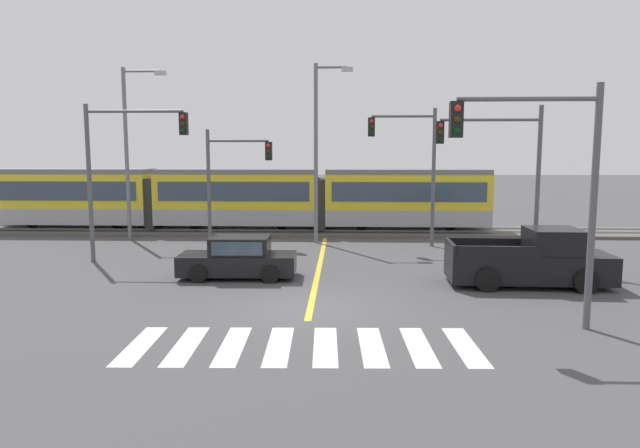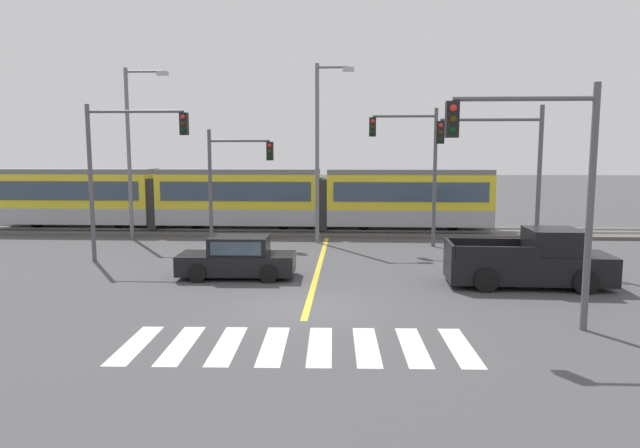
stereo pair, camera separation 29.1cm
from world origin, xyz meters
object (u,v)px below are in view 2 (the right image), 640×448
sedan_crossing (237,259)px  traffic_light_far_right (414,157)px  traffic_light_mid_right (505,161)px  traffic_light_mid_left (122,157)px  street_lamp_west (132,143)px  street_lamp_centre (320,144)px  traffic_light_far_left (232,170)px  traffic_light_near_right (542,169)px  light_rail_tram (240,197)px  pickup_truck (531,262)px

sedan_crossing → traffic_light_far_right: size_ratio=0.64×
sedan_crossing → traffic_light_mid_right: size_ratio=0.66×
traffic_light_mid_left → street_lamp_west: (-1.93, 6.13, 0.64)m
traffic_light_far_right → street_lamp_west: 14.42m
sedan_crossing → street_lamp_west: (-7.19, 8.94, 4.31)m
traffic_light_mid_left → street_lamp_west: size_ratio=0.74×
traffic_light_mid_left → street_lamp_centre: (7.86, 5.42, 0.61)m
traffic_light_mid_right → traffic_light_far_left: 12.86m
traffic_light_mid_right → traffic_light_far_left: size_ratio=1.13×
traffic_light_near_right → traffic_light_far_right: bearing=97.8°
light_rail_tram → street_lamp_centre: 6.58m
pickup_truck → street_lamp_centre: (-7.69, 9.05, 4.13)m
pickup_truck → traffic_light_mid_right: (0.01, 3.97, 3.36)m
light_rail_tram → traffic_light_far_left: 4.37m
traffic_light_far_right → traffic_light_near_right: traffic_light_far_right is taller
traffic_light_near_right → traffic_light_mid_right: bearing=81.1°
traffic_light_mid_left → pickup_truck: bearing=-13.2°
light_rail_tram → traffic_light_mid_left: 9.69m
street_lamp_centre → traffic_light_mid_right: bearing=-33.5°
pickup_truck → traffic_light_far_right: size_ratio=0.82×
traffic_light_far_right → light_rail_tram: bearing=154.9°
light_rail_tram → traffic_light_mid_right: traffic_light_mid_right is taller
traffic_light_mid_right → traffic_light_far_left: bearing=159.4°
traffic_light_mid_left → traffic_light_mid_right: traffic_light_mid_left is taller
traffic_light_mid_left → traffic_light_mid_right: size_ratio=1.01×
traffic_light_near_right → street_lamp_west: 21.76m
street_lamp_west → traffic_light_far_right: bearing=-6.4°
traffic_light_far_right → street_lamp_centre: street_lamp_centre is taller
traffic_light_far_left → street_lamp_centre: size_ratio=0.64×
light_rail_tram → traffic_light_far_left: bearing=-83.9°
sedan_crossing → pickup_truck: bearing=-4.6°
traffic_light_far_left → light_rail_tram: bearing=96.1°
light_rail_tram → street_lamp_centre: (4.77, -3.47, 2.93)m
traffic_light_mid_right → street_lamp_west: street_lamp_west is taller
traffic_light_mid_left → traffic_light_far_left: 6.03m
sedan_crossing → pickup_truck: size_ratio=0.78×
pickup_truck → traffic_light_far_left: size_ratio=0.96×
traffic_light_far_left → street_lamp_centre: street_lamp_centre is taller
traffic_light_mid_right → street_lamp_west: bearing=161.7°
pickup_truck → traffic_light_far_left: traffic_light_far_left is taller
sedan_crossing → traffic_light_far_left: 8.39m
traffic_light_near_right → pickup_truck: bearing=74.2°
street_lamp_west → traffic_light_mid_right: bearing=-18.3°
traffic_light_near_right → street_lamp_centre: (-6.31, 13.90, 0.83)m
traffic_light_mid_left → traffic_light_far_right: (12.39, 4.53, -0.03)m
light_rail_tram → traffic_light_far_right: size_ratio=4.23×
sedan_crossing → traffic_light_far_right: 10.86m
traffic_light_mid_left → traffic_light_mid_right: 15.56m
traffic_light_far_left → traffic_light_near_right: size_ratio=0.90×
traffic_light_mid_right → traffic_light_near_right: traffic_light_mid_right is taller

